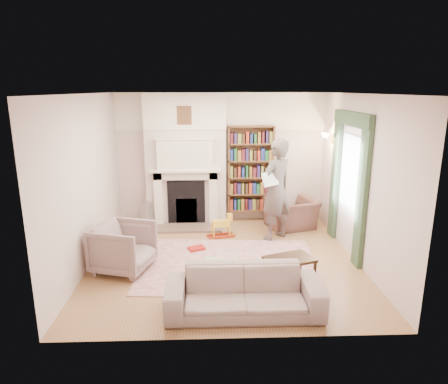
{
  "coord_description": "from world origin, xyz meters",
  "views": [
    {
      "loc": [
        -0.25,
        -6.39,
        2.88
      ],
      "look_at": [
        0.0,
        0.25,
        1.15
      ],
      "focal_mm": 32.0,
      "sensor_mm": 36.0,
      "label": 1
    }
  ],
  "objects_px": {
    "sofa": "(244,291)",
    "coffee_table": "(289,272)",
    "paraffin_heater": "(146,215)",
    "armchair_left": "(123,247)",
    "armchair_reading": "(291,214)",
    "man_reading": "(276,190)",
    "rocking_horse": "(221,226)",
    "bookcase": "(251,169)"
  },
  "relations": [
    {
      "from": "sofa",
      "to": "paraffin_heater",
      "type": "height_order",
      "value": "sofa"
    },
    {
      "from": "paraffin_heater",
      "to": "rocking_horse",
      "type": "distance_m",
      "value": 1.69
    },
    {
      "from": "armchair_left",
      "to": "man_reading",
      "type": "bearing_deg",
      "value": -46.82
    },
    {
      "from": "armchair_reading",
      "to": "coffee_table",
      "type": "xyz_separation_m",
      "value": [
        -0.55,
        -2.57,
        -0.09
      ]
    },
    {
      "from": "bookcase",
      "to": "armchair_reading",
      "type": "distance_m",
      "value": 1.31
    },
    {
      "from": "bookcase",
      "to": "rocking_horse",
      "type": "bearing_deg",
      "value": -123.51
    },
    {
      "from": "sofa",
      "to": "paraffin_heater",
      "type": "relative_size",
      "value": 3.7
    },
    {
      "from": "sofa",
      "to": "paraffin_heater",
      "type": "xyz_separation_m",
      "value": [
        -1.79,
        3.4,
        -0.02
      ]
    },
    {
      "from": "armchair_left",
      "to": "bookcase",
      "type": "bearing_deg",
      "value": -26.37
    },
    {
      "from": "armchair_reading",
      "to": "sofa",
      "type": "distance_m",
      "value": 3.51
    },
    {
      "from": "armchair_left",
      "to": "rocking_horse",
      "type": "xyz_separation_m",
      "value": [
        1.61,
        1.43,
        -0.16
      ]
    },
    {
      "from": "armchair_left",
      "to": "man_reading",
      "type": "height_order",
      "value": "man_reading"
    },
    {
      "from": "coffee_table",
      "to": "paraffin_heater",
      "type": "distance_m",
      "value": 3.69
    },
    {
      "from": "armchair_reading",
      "to": "paraffin_heater",
      "type": "relative_size",
      "value": 1.74
    },
    {
      "from": "bookcase",
      "to": "rocking_horse",
      "type": "xyz_separation_m",
      "value": [
        -0.68,
        -1.03,
        -0.94
      ]
    },
    {
      "from": "man_reading",
      "to": "paraffin_heater",
      "type": "bearing_deg",
      "value": -53.47
    },
    {
      "from": "armchair_reading",
      "to": "paraffin_heater",
      "type": "distance_m",
      "value": 3.08
    },
    {
      "from": "rocking_horse",
      "to": "armchair_left",
      "type": "bearing_deg",
      "value": -152.62
    },
    {
      "from": "sofa",
      "to": "man_reading",
      "type": "height_order",
      "value": "man_reading"
    },
    {
      "from": "man_reading",
      "to": "sofa",
      "type": "bearing_deg",
      "value": 34.58
    },
    {
      "from": "armchair_left",
      "to": "coffee_table",
      "type": "height_order",
      "value": "armchair_left"
    },
    {
      "from": "sofa",
      "to": "armchair_left",
      "type": "bearing_deg",
      "value": 144.21
    },
    {
      "from": "armchair_left",
      "to": "paraffin_heater",
      "type": "xyz_separation_m",
      "value": [
        0.05,
        2.06,
        -0.12
      ]
    },
    {
      "from": "armchair_left",
      "to": "paraffin_heater",
      "type": "relative_size",
      "value": 1.58
    },
    {
      "from": "sofa",
      "to": "armchair_reading",
      "type": "bearing_deg",
      "value": 68.66
    },
    {
      "from": "sofa",
      "to": "coffee_table",
      "type": "xyz_separation_m",
      "value": [
        0.74,
        0.7,
        -0.07
      ]
    },
    {
      "from": "man_reading",
      "to": "coffee_table",
      "type": "xyz_separation_m",
      "value": [
        -0.1,
        -1.97,
        -0.76
      ]
    },
    {
      "from": "bookcase",
      "to": "coffee_table",
      "type": "height_order",
      "value": "bookcase"
    },
    {
      "from": "armchair_reading",
      "to": "coffee_table",
      "type": "relative_size",
      "value": 1.36
    },
    {
      "from": "rocking_horse",
      "to": "bookcase",
      "type": "bearing_deg",
      "value": 42.41
    },
    {
      "from": "coffee_table",
      "to": "armchair_left",
      "type": "bearing_deg",
      "value": 146.16
    },
    {
      "from": "paraffin_heater",
      "to": "man_reading",
      "type": "bearing_deg",
      "value": -15.51
    },
    {
      "from": "armchair_left",
      "to": "sofa",
      "type": "height_order",
      "value": "armchair_left"
    },
    {
      "from": "armchair_reading",
      "to": "bookcase",
      "type": "bearing_deg",
      "value": -48.28
    },
    {
      "from": "man_reading",
      "to": "paraffin_heater",
      "type": "height_order",
      "value": "man_reading"
    },
    {
      "from": "man_reading",
      "to": "coffee_table",
      "type": "relative_size",
      "value": 2.82
    },
    {
      "from": "sofa",
      "to": "man_reading",
      "type": "xyz_separation_m",
      "value": [
        0.84,
        2.67,
        0.69
      ]
    },
    {
      "from": "armchair_reading",
      "to": "rocking_horse",
      "type": "height_order",
      "value": "armchair_reading"
    },
    {
      "from": "bookcase",
      "to": "paraffin_heater",
      "type": "relative_size",
      "value": 3.36
    },
    {
      "from": "paraffin_heater",
      "to": "sofa",
      "type": "bearing_deg",
      "value": -62.27
    },
    {
      "from": "armchair_left",
      "to": "paraffin_heater",
      "type": "bearing_deg",
      "value": 15.25
    },
    {
      "from": "bookcase",
      "to": "rocking_horse",
      "type": "relative_size",
      "value": 3.42
    }
  ]
}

